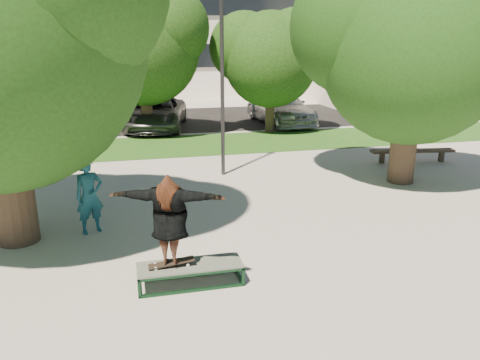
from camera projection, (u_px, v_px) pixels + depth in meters
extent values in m
plane|color=#A39B96|center=(224.00, 241.00, 9.88)|extent=(120.00, 120.00, 0.00)
cube|color=#184112|center=(201.00, 144.00, 18.95)|extent=(30.00, 4.00, 0.02)
cube|color=black|center=(164.00, 120.00, 24.79)|extent=(40.00, 8.00, 0.01)
cylinder|color=#38281E|center=(9.00, 168.00, 9.42)|extent=(0.84, 0.84, 3.20)
cylinder|color=#38281E|center=(405.00, 132.00, 13.58)|extent=(0.76, 0.76, 3.00)
sphere|color=#1A390F|center=(413.00, 51.00, 12.93)|extent=(5.20, 5.20, 5.20)
sphere|color=#1A390F|center=(359.00, 27.00, 13.18)|extent=(3.90, 3.90, 3.90)
sphere|color=#1A390F|center=(467.00, 16.00, 12.44)|extent=(3.64, 3.64, 3.64)
cylinder|color=#38281E|center=(5.00, 111.00, 18.28)|extent=(0.44, 0.44, 2.80)
sphere|color=black|center=(20.00, 35.00, 17.28)|extent=(3.08, 3.08, 3.08)
cylinder|color=#38281E|center=(146.00, 101.00, 20.41)|extent=(0.50, 0.50, 3.00)
sphere|color=black|center=(143.00, 49.00, 19.77)|extent=(4.80, 4.80, 4.80)
sphere|color=black|center=(113.00, 34.00, 20.00)|extent=(3.60, 3.60, 3.60)
sphere|color=black|center=(169.00, 28.00, 19.32)|extent=(3.36, 3.36, 3.36)
cylinder|color=#38281E|center=(270.00, 104.00, 21.22)|extent=(0.40, 0.40, 2.60)
sphere|color=black|center=(271.00, 60.00, 20.67)|extent=(4.20, 4.20, 4.20)
sphere|color=black|center=(244.00, 47.00, 20.87)|extent=(3.15, 3.15, 3.15)
sphere|color=black|center=(295.00, 43.00, 20.28)|extent=(2.94, 2.94, 2.94)
cylinder|color=#2D2D30|center=(222.00, 78.00, 13.90)|extent=(0.12, 0.12, 6.00)
cube|color=black|center=(121.00, 56.00, 31.81)|extent=(27.60, 0.12, 1.60)
cube|color=black|center=(117.00, 1.00, 30.80)|extent=(27.60, 0.12, 1.60)
cube|color=silver|center=(409.00, 41.00, 33.24)|extent=(15.00, 10.00, 8.00)
cube|color=#475147|center=(190.00, 265.00, 8.04)|extent=(1.80, 0.60, 0.03)
cylinder|color=white|center=(156.00, 269.00, 7.82)|extent=(0.06, 0.03, 0.06)
cylinder|color=white|center=(155.00, 264.00, 7.97)|extent=(0.06, 0.03, 0.06)
cylinder|color=white|center=(188.00, 265.00, 7.94)|extent=(0.06, 0.03, 0.06)
cylinder|color=white|center=(187.00, 261.00, 8.09)|extent=(0.06, 0.03, 0.06)
cube|color=black|center=(171.00, 263.00, 7.94)|extent=(0.78, 0.20, 0.10)
imported|color=#4E3621|center=(169.00, 219.00, 7.72)|extent=(1.97, 1.15, 1.56)
imported|color=#18505E|center=(89.00, 196.00, 10.12)|extent=(0.72, 0.61, 1.67)
cube|color=#443629|center=(382.00, 158.00, 16.07)|extent=(0.16, 0.16, 0.39)
cube|color=#443629|center=(441.00, 156.00, 16.26)|extent=(0.16, 0.16, 0.39)
cube|color=#443629|center=(412.00, 151.00, 16.10)|extent=(2.94, 0.80, 0.08)
imported|color=#A1A1A6|center=(72.00, 109.00, 24.03)|extent=(2.38, 4.25, 1.37)
imported|color=black|center=(148.00, 111.00, 23.15)|extent=(2.24, 4.55, 1.43)
imported|color=#5D5D62|center=(156.00, 113.00, 22.13)|extent=(3.53, 5.84, 1.52)
imported|color=#BBBCC0|center=(280.00, 107.00, 23.73)|extent=(2.61, 5.62, 1.59)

